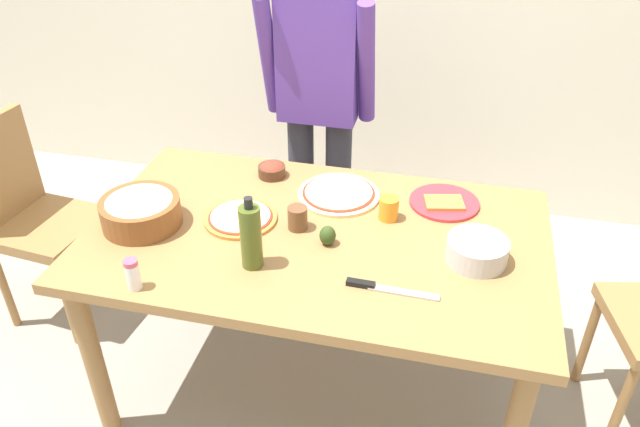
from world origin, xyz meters
TOP-DOWN VIEW (x-y plane):
  - ground at (0.00, 0.00)m, footprint 8.00×8.00m
  - dining_table at (0.00, 0.00)m, footprint 1.60×0.96m
  - person_cook at (-0.17, 0.76)m, footprint 0.49×0.25m
  - chair_wooden_left at (-1.32, 0.17)m, footprint 0.44×0.44m
  - pizza_raw_on_board at (0.02, 0.26)m, footprint 0.31×0.31m
  - pizza_cooked_on_tray at (-0.29, 0.02)m, footprint 0.26×0.26m
  - plate_with_slice at (0.42, 0.29)m, footprint 0.26×0.26m
  - popcorn_bowl at (-0.62, -0.09)m, footprint 0.28×0.28m
  - mixing_bowl_steel at (0.54, -0.03)m, footprint 0.20×0.20m
  - small_sauce_bowl at (-0.27, 0.35)m, footprint 0.11×0.11m
  - olive_oil_bottle at (-0.16, -0.22)m, footprint 0.07×0.07m
  - cup_orange at (0.23, 0.15)m, footprint 0.07×0.07m
  - cup_small_brown at (-0.07, 0.02)m, footprint 0.07×0.07m
  - salt_shaker at (-0.48, -0.42)m, footprint 0.04×0.04m
  - chef_knife at (0.26, -0.25)m, footprint 0.29×0.03m
  - avocado at (0.05, -0.05)m, footprint 0.06×0.06m

SIDE VIEW (x-z plane):
  - ground at x=0.00m, z-range 0.00..0.00m
  - chair_wooden_left at x=-1.32m, z-range 0.07..1.02m
  - dining_table at x=0.00m, z-range 0.29..1.05m
  - chef_knife at x=0.26m, z-range 0.76..0.78m
  - plate_with_slice at x=0.42m, z-range 0.76..0.78m
  - pizza_cooked_on_tray at x=-0.29m, z-range 0.76..0.78m
  - pizza_raw_on_board at x=0.02m, z-range 0.76..0.78m
  - small_sauce_bowl at x=-0.27m, z-range 0.76..0.82m
  - avocado at x=0.05m, z-range 0.76..0.83m
  - mixing_bowl_steel at x=0.54m, z-range 0.76..0.84m
  - cup_orange at x=0.23m, z-range 0.76..0.84m
  - cup_small_brown at x=-0.07m, z-range 0.76..0.84m
  - salt_shaker at x=-0.48m, z-range 0.76..0.87m
  - popcorn_bowl at x=-0.62m, z-range 0.76..0.88m
  - olive_oil_bottle at x=-0.16m, z-range 0.75..1.00m
  - person_cook at x=-0.17m, z-range 0.13..1.75m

